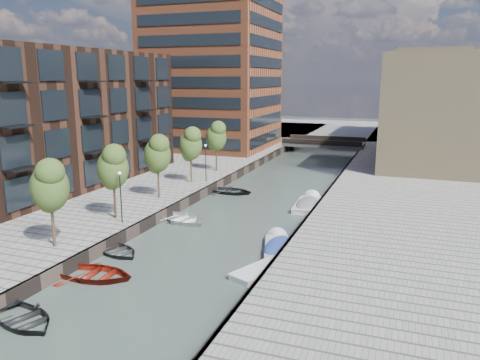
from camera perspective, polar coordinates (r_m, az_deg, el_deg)
The scene contains 27 objects.
water at distance 49.32m, azimuth 3.51°, elevation -1.93°, with size 300.00×300.00×0.00m, color #38473F.
quay_left at distance 68.56m, azimuth -26.66°, elevation 1.26°, with size 60.00×140.00×1.00m, color gray.
quay_right at distance 47.32m, azimuth 22.43°, elevation -2.86°, with size 20.00×140.00×1.00m, color gray.
quay_wall_left at distance 51.23m, azimuth -3.03°, elevation -0.80°, with size 0.25×140.00×1.00m, color #332823.
quay_wall_right at distance 47.87m, azimuth 10.53°, elevation -1.94°, with size 0.25×140.00×1.00m, color #332823.
far_closure at distance 107.31m, azimuth 12.86°, elevation 5.84°, with size 80.00×40.00×1.00m, color gray.
apartment_block at distance 49.32m, azimuth -23.08°, elevation 6.55°, with size 8.00×38.00×14.00m, color black.
tower at distance 77.24m, azimuth -3.30°, elevation 15.21°, with size 18.00×18.00×30.00m, color brown.
tan_block_near at distance 67.97m, azimuth 22.39°, elevation 7.95°, with size 12.00×25.00×14.00m, color tan.
tan_block_far at distance 93.88m, azimuth 21.97°, elevation 9.58°, with size 12.00×20.00×16.00m, color tan.
bridge at distance 79.72m, azimuth 10.21°, elevation 4.43°, with size 13.00×6.00×1.30m.
tree_2 at distance 33.24m, azimuth -22.21°, elevation -0.48°, with size 2.50×2.50×5.95m.
tree_3 at distance 38.56m, azimuth -15.26°, elevation 1.68°, with size 2.50×2.50×5.95m.
tree_4 at distance 44.35m, azimuth -10.04°, elevation 3.29°, with size 2.50×2.50×5.95m.
tree_5 at distance 50.45m, azimuth -6.05°, elevation 4.50°, with size 2.50×2.50×5.95m.
tree_6 at distance 56.76m, azimuth -2.92°, elevation 5.43°, with size 2.50×2.50×5.95m.
lamp_1 at distance 37.39m, azimuth -14.36°, elevation -1.41°, with size 0.24×0.24×4.12m.
lamp_2 at distance 51.07m, azimuth -4.20°, elevation 2.59°, with size 0.24×0.24×4.12m.
sloop_0 at distance 27.12m, azimuth -24.84°, elevation -15.54°, with size 3.22×4.51×0.94m, color black.
sloop_1 at distance 34.61m, azimuth -14.75°, elevation -8.65°, with size 3.06×4.28×0.89m, color #242527.
sloop_2 at distance 30.98m, azimuth -17.26°, elevation -11.36°, with size 3.64×5.10×1.06m, color maroon.
sloop_3 at distance 40.75m, azimuth -7.14°, elevation -5.10°, with size 3.63×5.08×1.05m, color white.
sloop_4 at distance 50.30m, azimuth -1.14°, elevation -1.62°, with size 3.42×4.78×0.99m, color black.
motorboat_2 at distance 30.77m, azimuth 3.59°, elevation -10.76°, with size 3.52×5.17×1.64m.
motorboat_3 at distance 34.44m, azimuth 4.52°, elevation -8.01°, with size 2.94×5.18×1.64m.
motorboat_4 at distance 45.65m, azimuth 8.23°, elevation -2.91°, with size 2.24×5.83×1.92m.
car at distance 73.50m, azimuth 17.35°, elevation 3.55°, with size 1.38×3.43×1.17m, color #A0A2A4.
Camera 1 is at (13.66, -5.80, 12.19)m, focal length 35.00 mm.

